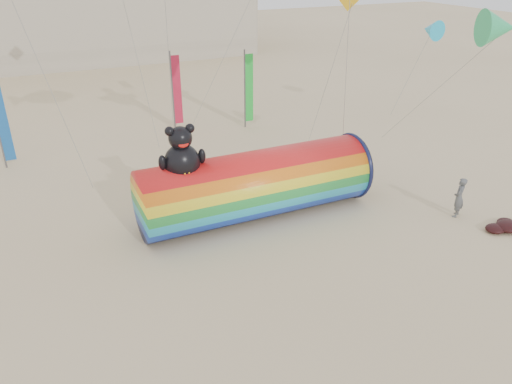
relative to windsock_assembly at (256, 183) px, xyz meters
name	(u,v)px	position (x,y,z in m)	size (l,w,h in m)	color
ground	(261,266)	(-1.55, -3.78, -1.61)	(160.00, 160.00, 0.00)	#CCB58C
windsock_assembly	(256,183)	(0.00, 0.00, 0.00)	(10.54, 3.21, 4.86)	red
kite_handler	(459,197)	(8.26, -3.96, -0.67)	(0.69, 0.45, 1.88)	#4E5155
fabric_bundle	(511,226)	(9.53, -5.88, -1.44)	(2.62, 1.35, 0.41)	#340909
festival_banners	(151,99)	(-1.60, 11.92, 1.03)	(15.58, 2.43, 5.20)	#59595E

